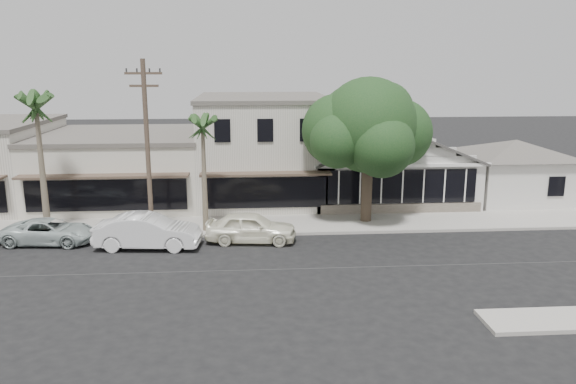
{
  "coord_description": "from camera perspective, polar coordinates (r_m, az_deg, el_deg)",
  "views": [
    {
      "loc": [
        -4.02,
        -23.03,
        8.74
      ],
      "look_at": [
        -1.9,
        6.0,
        2.08
      ],
      "focal_mm": 35.0,
      "sensor_mm": 36.0,
      "label": 1
    }
  ],
  "objects": [
    {
      "name": "row_building_midnear",
      "position": [
        37.98,
        -16.26,
        2.29
      ],
      "size": [
        10.0,
        10.0,
        4.2
      ],
      "primitive_type": "cube",
      "color": "silver",
      "rests_on": "ground"
    },
    {
      "name": "ground",
      "position": [
        24.96,
        5.4,
        -7.68
      ],
      "size": [
        140.0,
        140.0,
        0.0
      ],
      "primitive_type": "plane",
      "color": "black",
      "rests_on": "ground"
    },
    {
      "name": "car_2",
      "position": [
        30.36,
        -23.06,
        -3.7
      ],
      "size": [
        4.62,
        2.47,
        1.24
      ],
      "primitive_type": "imported",
      "rotation": [
        0.0,
        0.0,
        1.47
      ],
      "color": "#B1BFBD",
      "rests_on": "ground"
    },
    {
      "name": "row_building_near",
      "position": [
        36.96,
        -2.57,
        4.32
      ],
      "size": [
        8.0,
        10.0,
        6.5
      ],
      "primitive_type": "cube",
      "color": "beige",
      "rests_on": "ground"
    },
    {
      "name": "shade_tree",
      "position": [
        31.13,
        7.98,
        6.48
      ],
      "size": [
        7.31,
        6.61,
        8.11
      ],
      "rotation": [
        0.0,
        0.0,
        0.13
      ],
      "color": "#483B2C",
      "rests_on": "ground"
    },
    {
      "name": "car_1",
      "position": [
        28.04,
        -14.07,
        -3.9
      ],
      "size": [
        5.18,
        2.19,
        1.66
      ],
      "primitive_type": "imported",
      "rotation": [
        0.0,
        0.0,
        1.48
      ],
      "color": "white",
      "rests_on": "ground"
    },
    {
      "name": "sidewalk_north",
      "position": [
        31.27,
        -11.35,
        -3.47
      ],
      "size": [
        90.0,
        3.5,
        0.15
      ],
      "primitive_type": "cube",
      "color": "#9E9991",
      "rests_on": "ground"
    },
    {
      "name": "side_cottage",
      "position": [
        39.26,
        21.92,
        1.31
      ],
      "size": [
        6.0,
        6.0,
        3.0
      ],
      "primitive_type": "cube",
      "color": "silver",
      "rests_on": "ground"
    },
    {
      "name": "utility_pole",
      "position": [
        28.94,
        -14.1,
        4.64
      ],
      "size": [
        1.8,
        0.24,
        9.0
      ],
      "color": "brown",
      "rests_on": "ground"
    },
    {
      "name": "palm_mid",
      "position": [
        30.91,
        -24.25,
        7.97
      ],
      "size": [
        2.74,
        2.74,
        7.84
      ],
      "color": "#726651",
      "rests_on": "ground"
    },
    {
      "name": "palm_east",
      "position": [
        29.03,
        -8.68,
        6.63
      ],
      "size": [
        2.52,
        2.52,
        6.62
      ],
      "color": "#726651",
      "rests_on": "ground"
    },
    {
      "name": "corner_shop",
      "position": [
        37.14,
        9.94,
        3.2
      ],
      "size": [
        10.4,
        8.6,
        5.1
      ],
      "color": "silver",
      "rests_on": "ground"
    },
    {
      "name": "car_0",
      "position": [
        28.17,
        -3.78,
        -3.59
      ],
      "size": [
        4.68,
        2.29,
        1.53
      ],
      "primitive_type": "imported",
      "rotation": [
        0.0,
        0.0,
        1.46
      ],
      "color": "white",
      "rests_on": "ground"
    }
  ]
}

